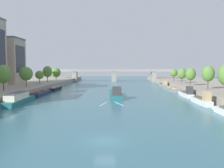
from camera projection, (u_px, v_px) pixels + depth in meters
ground_plane at (105, 141)px, 27.48m from camera, size 400.00×400.00×0.00m
barge_midriver at (116, 94)px, 67.82m from camera, size 4.05×18.98×3.44m
wake_behind_barge at (111, 104)px, 55.43m from camera, size 5.59×6.05×0.03m
moored_boat_left_second at (18, 99)px, 55.35m from camera, size 3.44×15.56×2.75m
moored_boat_left_far at (41, 93)px, 72.18m from camera, size 2.89×14.41×2.21m
moored_boat_left_downstream at (56, 89)px, 87.67m from camera, size 2.29×10.54×2.19m
moored_boat_right_downstream at (202, 100)px, 54.55m from camera, size 1.84×10.80×3.40m
moored_boat_right_near at (186, 93)px, 68.73m from camera, size 2.28×11.17×3.31m
moored_boat_right_end at (171, 89)px, 86.02m from camera, size 2.91×15.57×2.15m
moored_boat_right_gap_after at (163, 85)px, 102.81m from camera, size 2.37×13.01×3.01m
tree_left_midway at (3, 74)px, 64.33m from camera, size 4.36×4.36×7.29m
tree_left_far at (26, 74)px, 77.99m from camera, size 4.42×4.42×6.77m
tree_left_nearest at (40, 75)px, 92.58m from camera, size 3.32×3.32×5.21m
tree_left_second at (47, 72)px, 105.50m from camera, size 4.23×4.23×7.13m
tree_left_by_lamp at (56, 73)px, 119.31m from camera, size 4.76×4.76×6.35m
tree_right_by_lamp at (208, 74)px, 69.45m from camera, size 3.79×3.79×7.08m
tree_right_third at (191, 74)px, 83.52m from camera, size 3.63×3.63×6.48m
tree_right_far at (182, 73)px, 95.99m from camera, size 3.68×3.68×6.28m
tree_right_distant at (174, 73)px, 109.61m from camera, size 3.28×3.28×5.65m
building_left_corner at (5, 61)px, 93.22m from camera, size 13.19×11.53×18.34m
bridge_far at (114, 73)px, 140.77m from camera, size 71.97×4.40×7.57m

